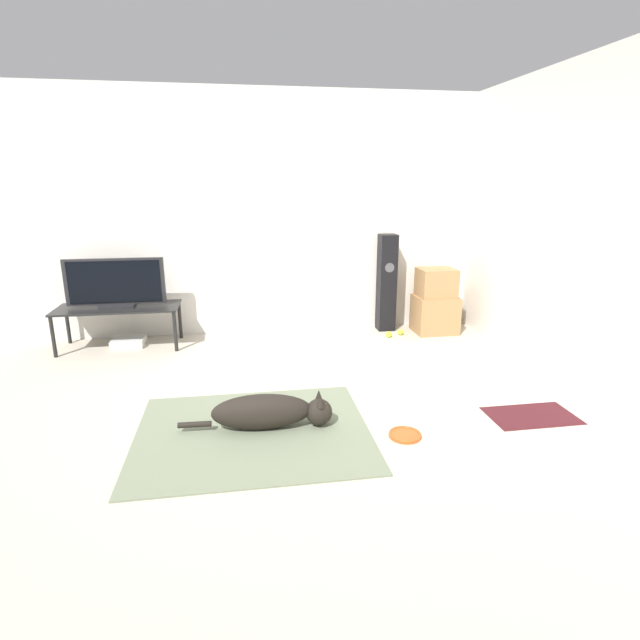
% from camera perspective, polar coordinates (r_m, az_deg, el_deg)
% --- Properties ---
extents(ground_plane, '(12.00, 12.00, 0.00)m').
position_cam_1_polar(ground_plane, '(3.73, -7.95, -10.54)').
color(ground_plane, '#BCB29E').
extents(wall_back, '(8.00, 0.06, 2.55)m').
position_cam_1_polar(wall_back, '(5.46, -9.08, 11.67)').
color(wall_back, silver).
rests_on(wall_back, ground_plane).
extents(wall_right, '(0.06, 8.00, 2.55)m').
position_cam_1_polar(wall_right, '(4.28, 29.15, 8.85)').
color(wall_right, silver).
rests_on(wall_right, ground_plane).
extents(area_rug, '(1.55, 1.29, 0.01)m').
position_cam_1_polar(area_rug, '(3.47, -7.65, -12.60)').
color(area_rug, slate).
rests_on(area_rug, ground_plane).
extents(dog, '(1.04, 0.23, 0.24)m').
position_cam_1_polar(dog, '(3.45, -5.66, -10.38)').
color(dog, black).
rests_on(dog, area_rug).
extents(frisbee, '(0.22, 0.22, 0.03)m').
position_cam_1_polar(frisbee, '(3.44, 9.69, -12.81)').
color(frisbee, '#DB511E').
rests_on(frisbee, ground_plane).
extents(cardboard_box_lower, '(0.45, 0.39, 0.41)m').
position_cam_1_polar(cardboard_box_lower, '(5.69, 12.99, 0.65)').
color(cardboard_box_lower, '#A87A4C').
rests_on(cardboard_box_lower, ground_plane).
extents(cardboard_box_upper, '(0.39, 0.33, 0.31)m').
position_cam_1_polar(cardboard_box_upper, '(5.60, 13.15, 4.18)').
color(cardboard_box_upper, '#A87A4C').
rests_on(cardboard_box_upper, cardboard_box_lower).
extents(floor_speaker, '(0.19, 0.19, 1.07)m').
position_cam_1_polar(floor_speaker, '(5.61, 7.61, 4.23)').
color(floor_speaker, black).
rests_on(floor_speaker, ground_plane).
extents(tv_stand, '(1.19, 0.49, 0.42)m').
position_cam_1_polar(tv_stand, '(5.38, -22.06, 0.98)').
color(tv_stand, black).
rests_on(tv_stand, ground_plane).
extents(tv, '(0.95, 0.20, 0.49)m').
position_cam_1_polar(tv, '(5.32, -22.36, 3.89)').
color(tv, '#232326').
rests_on(tv, tv_stand).
extents(tennis_ball_by_boxes, '(0.07, 0.07, 0.07)m').
position_cam_1_polar(tennis_ball_by_boxes, '(5.54, 9.17, -1.37)').
color(tennis_ball_by_boxes, '#C6E033').
rests_on(tennis_ball_by_boxes, ground_plane).
extents(tennis_ball_near_speaker, '(0.07, 0.07, 0.07)m').
position_cam_1_polar(tennis_ball_near_speaker, '(5.44, 7.85, -1.64)').
color(tennis_ball_near_speaker, '#C6E033').
rests_on(tennis_ball_near_speaker, ground_plane).
extents(game_console, '(0.31, 0.27, 0.08)m').
position_cam_1_polar(game_console, '(5.49, -21.05, -2.34)').
color(game_console, white).
rests_on(game_console, ground_plane).
extents(door_mat, '(0.63, 0.37, 0.01)m').
position_cam_1_polar(door_mat, '(3.97, 23.01, -10.01)').
color(door_mat, '#47191E').
rests_on(door_mat, ground_plane).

